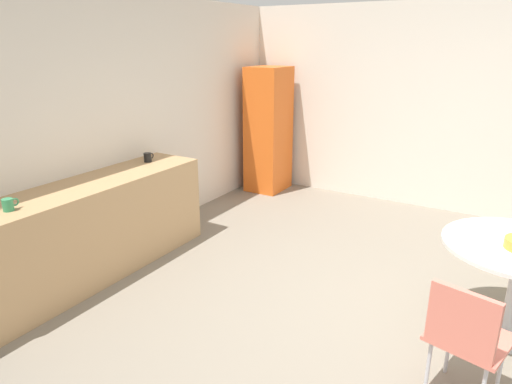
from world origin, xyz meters
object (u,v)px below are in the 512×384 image
Objects in this scene: chair_coral at (465,332)px; locker_cabinet at (268,130)px; mug_green at (148,157)px; mug_white at (8,205)px.

locker_cabinet is at bearing 44.60° from chair_coral.
locker_cabinet is 2.28m from mug_green.
locker_cabinet reaches higher than mug_white.
mug_green is (1.62, 0.15, 0.00)m from mug_white.
chair_coral is (-3.14, -3.10, -0.37)m from locker_cabinet.
mug_green is at bearing 175.51° from locker_cabinet.
locker_cabinet is 3.90m from mug_white.
mug_white is (-3.90, 0.03, 0.05)m from locker_cabinet.
chair_coral is at bearing -104.87° from mug_green.
mug_green is at bearing 5.14° from mug_white.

